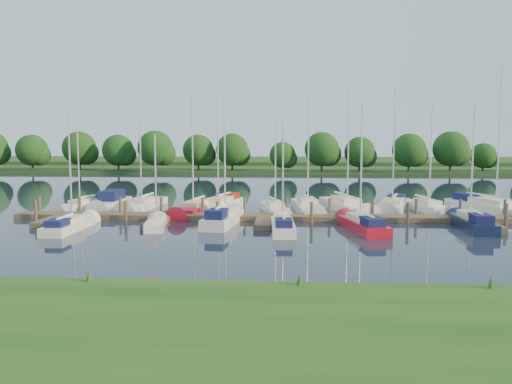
# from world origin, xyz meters

# --- Properties ---
(ground) EXTENTS (260.00, 260.00, 0.00)m
(ground) POSITION_xyz_m (0.00, 0.00, 0.00)
(ground) COLOR #17202E
(ground) RESTS_ON ground
(near_bank) EXTENTS (90.00, 10.00, 0.50)m
(near_bank) POSITION_xyz_m (0.00, -16.00, 0.25)
(near_bank) COLOR #1C4B15
(near_bank) RESTS_ON ground
(dock) EXTENTS (40.00, 6.00, 0.40)m
(dock) POSITION_xyz_m (0.00, 7.31, 0.20)
(dock) COLOR #493829
(dock) RESTS_ON ground
(mooring_pilings) EXTENTS (38.24, 2.84, 2.00)m
(mooring_pilings) POSITION_xyz_m (0.00, 8.43, 0.60)
(mooring_pilings) COLOR #473D33
(mooring_pilings) RESTS_ON ground
(far_shore) EXTENTS (180.00, 30.00, 0.60)m
(far_shore) POSITION_xyz_m (0.00, 75.00, 0.30)
(far_shore) COLOR #26451A
(far_shore) RESTS_ON ground
(distant_hill) EXTENTS (220.00, 40.00, 1.40)m
(distant_hill) POSITION_xyz_m (0.00, 100.00, 0.70)
(distant_hill) COLOR #2B4920
(distant_hill) RESTS_ON ground
(treeline) EXTENTS (146.89, 9.28, 8.11)m
(treeline) POSITION_xyz_m (0.22, 62.48, 4.09)
(treeline) COLOR #38281C
(treeline) RESTS_ON ground
(sailboat_n_0) EXTENTS (2.78, 6.42, 8.22)m
(sailboat_n_0) POSITION_xyz_m (-16.89, 12.88, 0.27)
(sailboat_n_0) COLOR white
(sailboat_n_0) RESTS_ON ground
(motorboat) EXTENTS (2.02, 6.97, 2.00)m
(motorboat) POSITION_xyz_m (-14.70, 14.33, 0.39)
(motorboat) COLOR white
(motorboat) RESTS_ON ground
(sailboat_n_2) EXTENTS (2.70, 8.72, 10.89)m
(sailboat_n_2) POSITION_xyz_m (-11.57, 13.94, 0.26)
(sailboat_n_2) COLOR white
(sailboat_n_2) RESTS_ON ground
(sailboat_n_3) EXTENTS (3.04, 8.19, 10.32)m
(sailboat_n_3) POSITION_xyz_m (-6.21, 11.05, 0.27)
(sailboat_n_3) COLOR #A70F21
(sailboat_n_3) RESTS_ON ground
(sailboat_n_4) EXTENTS (3.73, 8.23, 10.47)m
(sailboat_n_4) POSITION_xyz_m (-4.35, 13.97, 0.33)
(sailboat_n_4) COLOR white
(sailboat_n_4) RESTS_ON ground
(sailboat_n_5) EXTENTS (2.77, 7.00, 8.87)m
(sailboat_n_5) POSITION_xyz_m (0.69, 11.99, 0.27)
(sailboat_n_5) COLOR white
(sailboat_n_5) RESTS_ON ground
(sailboat_n_6) EXTENTS (2.74, 8.30, 10.60)m
(sailboat_n_6) POSITION_xyz_m (3.54, 12.78, 0.28)
(sailboat_n_6) COLOR white
(sailboat_n_6) RESTS_ON ground
(sailboat_n_7) EXTENTS (4.09, 9.27, 11.73)m
(sailboat_n_7) POSITION_xyz_m (7.06, 13.81, 0.28)
(sailboat_n_7) COLOR white
(sailboat_n_7) RESTS_ON ground
(sailboat_n_8) EXTENTS (4.49, 9.05, 11.38)m
(sailboat_n_8) POSITION_xyz_m (11.34, 14.44, 0.31)
(sailboat_n_8) COLOR white
(sailboat_n_8) RESTS_ON ground
(sailboat_n_9) EXTENTS (3.05, 7.50, 9.56)m
(sailboat_n_9) POSITION_xyz_m (14.14, 13.41, 0.27)
(sailboat_n_9) COLOR white
(sailboat_n_9) RESTS_ON ground
(sailboat_n_10) EXTENTS (5.20, 10.41, 13.20)m
(sailboat_n_10) POSITION_xyz_m (19.41, 12.84, 0.34)
(sailboat_n_10) COLOR white
(sailboat_n_10) RESTS_ON ground
(sailboat_s_0) EXTENTS (1.61, 6.77, 8.69)m
(sailboat_s_0) POSITION_xyz_m (-13.42, 2.58, 0.31)
(sailboat_s_0) COLOR white
(sailboat_s_0) RESTS_ON ground
(sailboat_s_1) EXTENTS (1.99, 5.38, 7.00)m
(sailboat_s_1) POSITION_xyz_m (-7.64, 3.86, 0.27)
(sailboat_s_1) COLOR white
(sailboat_s_1) RESTS_ON ground
(sailboat_s_2) EXTENTS (2.59, 7.70, 10.01)m
(sailboat_s_2) POSITION_xyz_m (-2.99, 5.59, 0.35)
(sailboat_s_2) COLOR white
(sailboat_s_2) RESTS_ON ground
(sailboat_s_3) EXTENTS (1.77, 6.41, 8.33)m
(sailboat_s_3) POSITION_xyz_m (1.44, 2.86, 0.32)
(sailboat_s_3) COLOR white
(sailboat_s_3) RESTS_ON ground
(sailboat_s_4) EXTENTS (2.91, 7.40, 9.44)m
(sailboat_s_4) POSITION_xyz_m (6.96, 3.74, 0.32)
(sailboat_s_4) COLOR #A70F21
(sailboat_s_4) RESTS_ON ground
(sailboat_s_5) EXTENTS (2.05, 7.28, 9.47)m
(sailboat_s_5) POSITION_xyz_m (14.86, 4.89, 0.34)
(sailboat_s_5) COLOR #101A36
(sailboat_s_5) RESTS_ON ground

